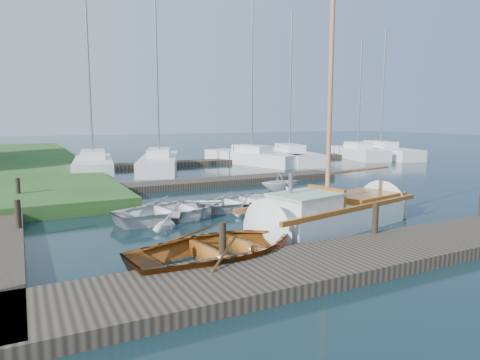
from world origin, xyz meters
name	(u,v)px	position (x,y,z in m)	size (l,w,h in m)	color
ground	(240,213)	(0.00, 0.00, 0.00)	(160.00, 160.00, 0.00)	black
near_dock	(358,257)	(0.00, -6.00, 0.15)	(18.00, 2.20, 0.30)	#2C231C
far_dock	(217,182)	(2.00, 6.50, 0.15)	(14.00, 1.60, 0.30)	#2C231C
pontoon	(260,159)	(10.00, 16.00, 0.15)	(30.00, 1.60, 0.30)	#2C231C
mooring_post_1	(223,240)	(-3.00, -5.00, 0.70)	(0.16, 0.16, 0.80)	black
mooring_post_2	(375,218)	(1.50, -5.00, 0.70)	(0.16, 0.16, 0.80)	black
mooring_post_4	(18,214)	(-7.00, 0.00, 0.70)	(0.16, 0.16, 0.80)	black
mooring_post_5	(18,188)	(-7.00, 5.00, 0.70)	(0.16, 0.16, 0.80)	black
sailboat	(334,215)	(1.80, -2.96, 0.34)	(7.40, 3.38, 9.83)	silver
dinghy	(221,244)	(-2.80, -4.48, 0.45)	(3.14, 4.39, 0.91)	brown
tender_a	(174,207)	(-2.38, 0.24, 0.41)	(2.85, 4.00, 0.83)	silver
tender_c	(241,199)	(0.44, 0.81, 0.35)	(2.42, 3.39, 0.70)	silver
tender_d	(281,180)	(3.98, 3.56, 0.50)	(1.65, 1.91, 1.00)	silver
marina_boat_0	(93,164)	(-2.82, 14.58, 0.57)	(3.46, 8.56, 10.86)	silver
marina_boat_1	(159,161)	(1.29, 14.17, 0.57)	(5.27, 9.58, 11.20)	silver
marina_boat_3	(252,156)	(8.48, 14.57, 0.57)	(4.31, 8.97, 11.59)	silver
marina_boat_4	(290,155)	(11.69, 14.32, 0.57)	(4.24, 9.37, 11.10)	silver
marina_boat_6	(358,152)	(18.55, 14.28, 0.57)	(4.02, 7.37, 9.77)	silver
marina_boat_7	(380,151)	(21.21, 14.36, 0.56)	(4.16, 9.63, 10.87)	silver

